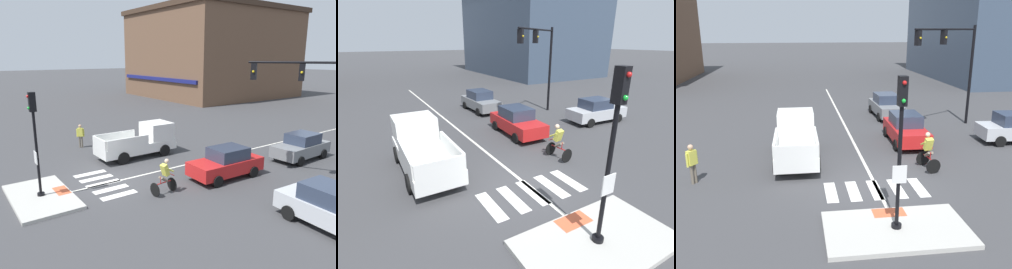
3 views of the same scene
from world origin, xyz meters
The scene contains 18 objects.
ground_plane centered at (0.00, 0.00, 0.00)m, with size 300.00×300.00×0.00m, color #3D3D3F.
traffic_island centered at (0.00, -3.56, 0.07)m, with size 4.52×2.57×0.15m, color #B2AFA8.
tactile_pad_front centered at (0.00, -2.62, 0.15)m, with size 1.10×0.60×0.01m, color #DB5B38.
signal_pole centered at (0.00, -3.57, 2.98)m, with size 0.44×0.38×4.70m.
crosswalk_stripe_a centered at (-1.76, -0.50, 0.00)m, with size 0.44×1.80×0.01m, color silver.
crosswalk_stripe_b centered at (-0.88, -0.50, 0.00)m, with size 0.44×1.80×0.01m, color silver.
crosswalk_stripe_c centered at (0.00, -0.50, 0.00)m, with size 0.44×1.80×0.01m, color silver.
crosswalk_stripe_d centered at (0.88, -0.50, 0.00)m, with size 0.44×1.80×0.01m, color silver.
crosswalk_stripe_e centered at (1.76, -0.50, 0.00)m, with size 0.44×1.80×0.01m, color silver.
lane_centre_line centered at (0.10, 10.00, 0.00)m, with size 0.14×28.00×0.01m, color silver.
traffic_light_mast centered at (6.65, 7.96, 4.42)m, with size 4.89×3.00×6.30m.
building_corner_left centered at (-26.29, 30.99, 6.81)m, with size 20.95×21.96×13.58m.
car_red_eastbound_mid centered at (2.93, 5.27, 0.81)m, with size 1.95×4.16×1.64m.
car_grey_eastbound_far centered at (3.36, 11.45, 0.81)m, with size 1.92×4.14×1.64m.
car_silver_cross_right centered at (9.04, 4.67, 0.81)m, with size 4.18×2.01×1.64m.
pickup_truck_white_westbound_near centered at (-3.04, 3.67, 0.98)m, with size 2.07×5.10×2.08m.
cyclist centered at (2.79, 1.38, 0.87)m, with size 0.77×1.15×1.68m.
pedestrian_at_curb_left centered at (-7.22, 1.07, 0.98)m, with size 0.39×0.47×1.67m.
Camera 1 is at (14.62, -6.81, 6.32)m, focal length 34.83 mm.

